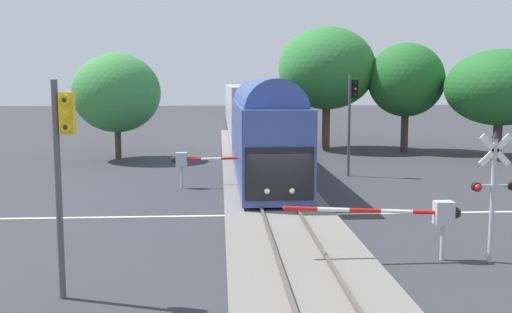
% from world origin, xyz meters
% --- Properties ---
extents(ground_plane, '(220.00, 220.00, 0.00)m').
position_xyz_m(ground_plane, '(0.00, 0.00, 0.00)').
color(ground_plane, '#333338').
extents(road_centre_stripe, '(44.00, 0.20, 0.01)m').
position_xyz_m(road_centre_stripe, '(0.00, 0.00, 0.00)').
color(road_centre_stripe, beige).
rests_on(road_centre_stripe, ground).
extents(railway_track, '(4.40, 80.00, 0.32)m').
position_xyz_m(railway_track, '(0.00, 0.00, 0.10)').
color(railway_track, slate).
rests_on(railway_track, ground).
extents(commuter_train, '(3.04, 62.50, 5.16)m').
position_xyz_m(commuter_train, '(0.00, 29.04, 2.74)').
color(commuter_train, '#384C93').
rests_on(commuter_train, railway_track).
extents(crossing_gate_near, '(5.37, 0.40, 1.80)m').
position_xyz_m(crossing_gate_near, '(3.76, -6.36, 1.41)').
color(crossing_gate_near, '#B7B7BC').
rests_on(crossing_gate_near, ground).
extents(crossing_signal_mast, '(1.36, 0.44, 3.94)m').
position_xyz_m(crossing_signal_mast, '(5.64, -6.71, 2.41)').
color(crossing_signal_mast, '#B2B2B7').
rests_on(crossing_signal_mast, ground).
extents(crossing_gate_far, '(5.60, 0.40, 1.80)m').
position_xyz_m(crossing_gate_far, '(-3.71, 6.36, 1.40)').
color(crossing_gate_far, '#B7B7BC').
rests_on(crossing_gate_far, ground).
extents(traffic_signal_near_left, '(0.53, 0.38, 5.40)m').
position_xyz_m(traffic_signal_near_left, '(-6.16, -8.94, 3.62)').
color(traffic_signal_near_left, '#4C4C51').
rests_on(traffic_signal_near_left, ground).
extents(traffic_signal_far_side, '(0.53, 0.38, 5.74)m').
position_xyz_m(traffic_signal_far_side, '(5.05, 9.56, 3.84)').
color(traffic_signal_far_side, '#4C4C51').
rests_on(traffic_signal_far_side, ground).
extents(elm_centre_background, '(7.57, 7.57, 9.60)m').
position_xyz_m(elm_centre_background, '(6.04, 23.04, 6.36)').
color(elm_centre_background, brown).
rests_on(elm_centre_background, ground).
extents(oak_far_right, '(5.75, 5.75, 8.27)m').
position_xyz_m(oak_far_right, '(11.80, 21.23, 5.46)').
color(oak_far_right, '#4C3828').
rests_on(oak_far_right, ground).
extents(maple_right_background, '(7.53, 7.53, 7.58)m').
position_xyz_m(maple_right_background, '(17.14, 17.03, 4.92)').
color(maple_right_background, '#4C3828').
rests_on(maple_right_background, ground).
extents(oak_behind_train, '(5.94, 5.94, 7.26)m').
position_xyz_m(oak_behind_train, '(-9.33, 17.60, 4.58)').
color(oak_behind_train, '#4C3828').
rests_on(oak_behind_train, ground).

